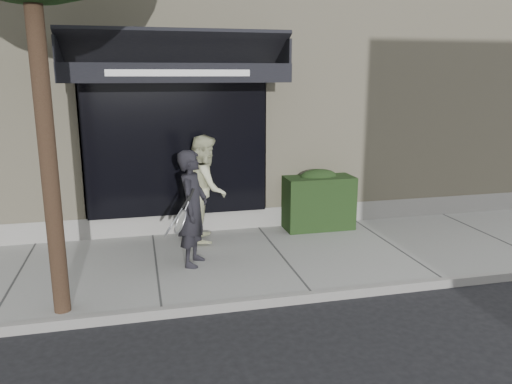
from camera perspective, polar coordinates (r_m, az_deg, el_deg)
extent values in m
plane|color=black|center=(8.28, 2.79, -7.86)|extent=(80.00, 80.00, 0.00)
cube|color=gray|center=(8.26, 2.79, -7.48)|extent=(20.00, 3.00, 0.12)
cube|color=gray|center=(6.90, 6.47, -11.80)|extent=(20.00, 0.10, 0.14)
cube|color=#C3B795|center=(12.60, -3.58, 12.18)|extent=(14.00, 7.00, 5.50)
cube|color=gray|center=(9.76, 0.01, -3.00)|extent=(14.02, 0.42, 0.50)
cube|color=black|center=(9.06, -9.07, 5.60)|extent=(3.20, 0.30, 2.60)
cube|color=gray|center=(9.23, -19.12, 5.17)|extent=(0.08, 0.40, 2.60)
cube|color=gray|center=(9.47, 0.60, 6.09)|extent=(0.08, 0.40, 2.60)
cube|color=gray|center=(9.14, -9.46, 14.07)|extent=(3.36, 0.40, 0.12)
cube|color=black|center=(8.45, -9.16, 15.93)|extent=(3.60, 1.03, 0.55)
cube|color=black|center=(7.94, -8.76, 13.31)|extent=(3.60, 0.05, 0.30)
cube|color=white|center=(7.91, -8.74, 13.31)|extent=(2.20, 0.01, 0.10)
cube|color=black|center=(8.49, -21.61, 14.64)|extent=(0.04, 1.00, 0.45)
cube|color=black|center=(8.77, 2.97, 15.45)|extent=(0.04, 1.00, 0.45)
cube|color=black|center=(9.56, 7.07, -1.15)|extent=(1.30, 0.70, 1.00)
ellipsoid|color=black|center=(9.45, 7.16, 1.79)|extent=(0.71, 0.38, 0.27)
cylinder|color=black|center=(6.22, -22.95, 6.84)|extent=(0.20, 0.20, 4.80)
imported|color=black|center=(7.61, -7.22, -1.87)|extent=(0.65, 0.76, 1.78)
torus|color=silver|center=(7.33, -8.63, -3.37)|extent=(0.19, 0.32, 0.29)
cylinder|color=silver|center=(7.33, -8.63, -3.37)|extent=(0.16, 0.28, 0.25)
cylinder|color=silver|center=(7.33, -8.63, -3.37)|extent=(0.17, 0.05, 0.09)
cylinder|color=black|center=(7.33, -8.63, -3.37)|extent=(0.20, 0.06, 0.11)
torus|color=silver|center=(7.28, -9.66, -3.82)|extent=(0.27, 0.35, 0.27)
cylinder|color=silver|center=(7.28, -9.66, -3.82)|extent=(0.22, 0.30, 0.23)
cylinder|color=silver|center=(7.28, -9.66, -3.82)|extent=(0.16, 0.07, 0.11)
cylinder|color=black|center=(7.28, -9.66, -3.82)|extent=(0.19, 0.09, 0.13)
imported|color=beige|center=(8.76, -5.77, 0.46)|extent=(0.84, 1.01, 1.86)
torus|color=silver|center=(8.45, -7.58, -1.16)|extent=(0.10, 0.31, 0.30)
cylinder|color=silver|center=(8.45, -7.58, -1.16)|extent=(0.07, 0.27, 0.27)
cylinder|color=silver|center=(8.45, -7.58, -1.16)|extent=(0.18, 0.03, 0.06)
cylinder|color=black|center=(8.45, -7.58, -1.16)|extent=(0.20, 0.04, 0.07)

